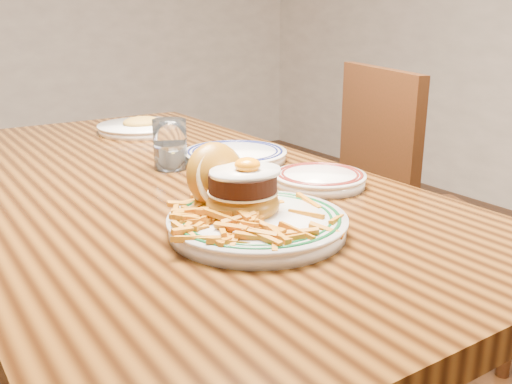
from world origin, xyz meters
TOP-DOWN VIEW (x-y plane):
  - table at (0.00, 0.00)m, footprint 0.85×1.60m
  - chair_right at (0.83, 0.00)m, footprint 0.56×0.56m
  - main_plate at (-0.00, -0.37)m, footprint 0.30×0.31m
  - side_plate at (0.26, -0.24)m, footprint 0.19×0.20m
  - rear_plate at (0.23, 0.05)m, footprint 0.25×0.25m
  - water_glass at (0.06, 0.06)m, footprint 0.08×0.08m
  - far_plate at (0.18, 0.51)m, footprint 0.27×0.27m

SIDE VIEW (x-z plane):
  - chair_right at x=0.83m, z-range 0.03..0.99m
  - table at x=0.00m, z-range 0.29..1.04m
  - rear_plate at x=0.23m, z-range 0.75..0.78m
  - far_plate at x=0.18m, z-range 0.74..0.79m
  - side_plate at x=0.26m, z-range 0.75..0.78m
  - main_plate at x=0.00m, z-range 0.72..0.86m
  - water_glass at x=0.06m, z-range 0.74..0.86m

